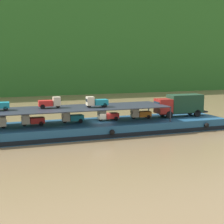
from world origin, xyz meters
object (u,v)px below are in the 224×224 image
Objects in this scene: cargo_barge at (102,127)px; mini_truck_lower_bow at (140,114)px; mini_truck_lower_aft at (33,120)px; covered_lorry at (180,105)px; mini_truck_upper_fore at (97,102)px; mini_truck_lower_mid at (72,117)px; mini_truck_lower_fore at (108,115)px; mini_truck_upper_mid at (50,103)px.

mini_truck_lower_bow is at bearing 4.77° from cargo_barge.
mini_truck_lower_bow is at bearing 0.83° from mini_truck_lower_aft.
covered_lorry reaches higher than cargo_barge.
mini_truck_upper_fore is at bearing -5.33° from mini_truck_lower_aft.
mini_truck_upper_fore is (7.97, -0.74, 2.00)m from mini_truck_lower_aft.
mini_truck_lower_aft is at bearing -176.62° from mini_truck_lower_mid.
mini_truck_lower_mid is at bearing 3.38° from mini_truck_lower_aft.
mini_truck_lower_fore is (-10.79, 0.21, -1.00)m from covered_lorry.
mini_truck_upper_fore is (5.71, -1.23, 0.00)m from mini_truck_upper_mid.
mini_truck_upper_mid is (-18.35, 0.42, 1.00)m from covered_lorry.
cargo_barge is 3.59m from mini_truck_upper_fore.
mini_truck_lower_mid is (5.04, 0.30, 0.00)m from mini_truck_lower_aft.
mini_truck_upper_mid and mini_truck_upper_fore have the same top height.
mini_truck_upper_mid reaches higher than mini_truck_lower_aft.
cargo_barge is 12.17× the size of mini_truck_lower_mid.
mini_truck_upper_mid is at bearing 12.01° from mini_truck_lower_aft.
mini_truck_lower_mid is 0.99× the size of mini_truck_upper_fore.
covered_lorry is at bearing 1.60° from cargo_barge.
covered_lorry is 2.85× the size of mini_truck_upper_fore.
covered_lorry is 15.62m from mini_truck_lower_mid.
mini_truck_lower_fore reaches higher than cargo_barge.
mini_truck_lower_mid is at bearing 179.48° from mini_truck_lower_bow.
mini_truck_upper_fore is at bearing -151.56° from cargo_barge.
mini_truck_lower_aft is 0.99× the size of mini_truck_lower_bow.
mini_truck_lower_bow is at bearing 178.62° from covered_lorry.
mini_truck_upper_fore is (-6.58, -0.95, 2.00)m from mini_truck_lower_bow.
mini_truck_lower_bow is (4.72, -0.06, 0.00)m from mini_truck_lower_fore.
mini_truck_lower_aft and mini_truck_lower_fore have the same top height.
mini_truck_upper_fore reaches higher than covered_lorry.
mini_truck_upper_mid reaches higher than mini_truck_lower_fore.
covered_lorry is at bearing -1.38° from mini_truck_lower_bow.
covered_lorry is at bearing 0.18° from mini_truck_lower_aft.
covered_lorry is 2.83× the size of mini_truck_upper_mid.
mini_truck_lower_mid is at bearing 160.48° from mini_truck_upper_fore.
covered_lorry is 2.86× the size of mini_truck_lower_fore.
mini_truck_lower_aft is at bearing 178.29° from cargo_barge.
mini_truck_lower_bow is 1.01× the size of mini_truck_upper_fore.
mini_truck_lower_bow is at bearing 8.26° from mini_truck_upper_fore.
mini_truck_lower_mid is 0.99× the size of mini_truck_upper_mid.
mini_truck_lower_aft is 0.99× the size of mini_truck_upper_mid.
mini_truck_upper_fore reaches higher than mini_truck_lower_aft.
cargo_barge is 4.12m from mini_truck_lower_mid.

